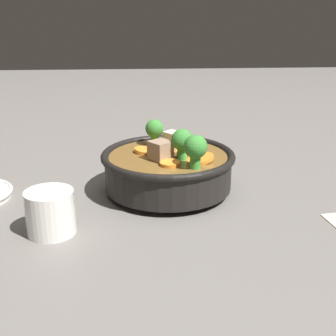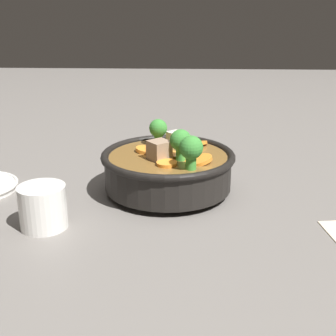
% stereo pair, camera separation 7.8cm
% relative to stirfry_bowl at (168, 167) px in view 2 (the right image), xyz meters
% --- Properties ---
extents(ground_plane, '(3.00, 3.00, 0.00)m').
position_rel_stirfry_bowl_xyz_m(ground_plane, '(0.00, 0.00, -0.05)').
color(ground_plane, slate).
extents(stirfry_bowl, '(0.22, 0.22, 0.12)m').
position_rel_stirfry_bowl_xyz_m(stirfry_bowl, '(0.00, 0.00, 0.00)').
color(stirfry_bowl, black).
rests_on(stirfry_bowl, ground_plane).
extents(tea_cup, '(0.07, 0.07, 0.06)m').
position_rel_stirfry_bowl_xyz_m(tea_cup, '(-0.14, 0.17, -0.01)').
color(tea_cup, white).
rests_on(tea_cup, ground_plane).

